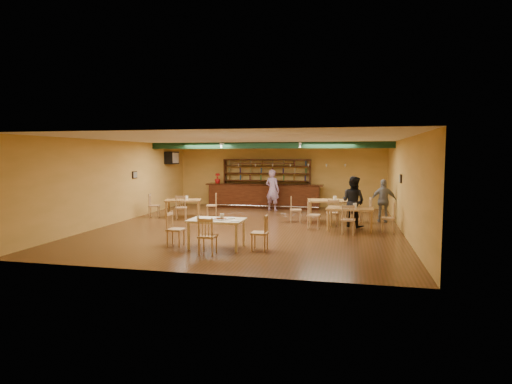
% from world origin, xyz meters
% --- Properties ---
extents(floor, '(12.00, 12.00, 0.00)m').
position_xyz_m(floor, '(0.00, 0.00, 0.00)').
color(floor, '#503417').
rests_on(floor, ground).
extents(ceiling_beam, '(10.00, 0.30, 0.25)m').
position_xyz_m(ceiling_beam, '(0.00, 2.80, 2.87)').
color(ceiling_beam, black).
rests_on(ceiling_beam, ceiling).
extents(track_rail_left, '(0.05, 2.50, 0.05)m').
position_xyz_m(track_rail_left, '(-1.80, 3.40, 2.94)').
color(track_rail_left, white).
rests_on(track_rail_left, ceiling).
extents(track_rail_right, '(0.05, 2.50, 0.05)m').
position_xyz_m(track_rail_right, '(1.40, 3.40, 2.94)').
color(track_rail_right, white).
rests_on(track_rail_right, ceiling).
extents(ac_unit, '(0.34, 0.70, 0.48)m').
position_xyz_m(ac_unit, '(-4.80, 4.20, 2.35)').
color(ac_unit, white).
rests_on(ac_unit, wall_left).
extents(picture_left, '(0.04, 0.34, 0.28)m').
position_xyz_m(picture_left, '(-4.97, 1.00, 1.70)').
color(picture_left, black).
rests_on(picture_left, wall_left).
extents(picture_right, '(0.04, 0.34, 0.28)m').
position_xyz_m(picture_right, '(4.97, 0.50, 1.70)').
color(picture_right, black).
rests_on(picture_right, wall_right).
extents(bar_counter, '(5.48, 0.85, 1.13)m').
position_xyz_m(bar_counter, '(-0.60, 5.15, 0.56)').
color(bar_counter, black).
rests_on(bar_counter, ground).
extents(back_bar_hutch, '(4.24, 0.40, 2.28)m').
position_xyz_m(back_bar_hutch, '(-0.60, 5.78, 1.14)').
color(back_bar_hutch, black).
rests_on(back_bar_hutch, ground).
extents(poinsettia, '(0.35, 0.35, 0.49)m').
position_xyz_m(poinsettia, '(-2.89, 5.15, 1.37)').
color(poinsettia, '#B71110').
rests_on(poinsettia, bar_counter).
extents(dining_table_a, '(1.57, 1.19, 0.70)m').
position_xyz_m(dining_table_a, '(-3.20, 1.59, 0.35)').
color(dining_table_a, '#B0783E').
rests_on(dining_table_a, ground).
extents(dining_table_b, '(1.79, 1.23, 0.83)m').
position_xyz_m(dining_table_b, '(2.65, 1.47, 0.42)').
color(dining_table_b, '#B0783E').
rests_on(dining_table_b, ground).
extents(dining_table_d, '(1.57, 1.01, 0.75)m').
position_xyz_m(dining_table_d, '(3.36, -0.06, 0.38)').
color(dining_table_d, '#B0783E').
rests_on(dining_table_d, ground).
extents(near_table, '(1.45, 0.94, 0.78)m').
position_xyz_m(near_table, '(-0.11, -3.57, 0.39)').
color(near_table, beige).
rests_on(near_table, ground).
extents(pizza_tray, '(0.52, 0.52, 0.01)m').
position_xyz_m(pizza_tray, '(-0.01, -3.57, 0.78)').
color(pizza_tray, silver).
rests_on(pizza_tray, near_table).
extents(parmesan_shaker, '(0.07, 0.07, 0.11)m').
position_xyz_m(parmesan_shaker, '(-0.58, -3.73, 0.83)').
color(parmesan_shaker, '#EAE5C6').
rests_on(parmesan_shaker, near_table).
extents(napkin_stack, '(0.21, 0.17, 0.03)m').
position_xyz_m(napkin_stack, '(0.25, -3.36, 0.79)').
color(napkin_stack, white).
rests_on(napkin_stack, near_table).
extents(pizza_server, '(0.33, 0.14, 0.00)m').
position_xyz_m(pizza_server, '(0.15, -3.52, 0.79)').
color(pizza_server, silver).
rests_on(pizza_server, pizza_tray).
extents(side_plate, '(0.22, 0.22, 0.01)m').
position_xyz_m(side_plate, '(0.46, -3.78, 0.78)').
color(side_plate, white).
rests_on(side_plate, near_table).
extents(patron_bar, '(0.78, 0.65, 1.84)m').
position_xyz_m(patron_bar, '(-0.05, 4.33, 0.92)').
color(patron_bar, '#944EA9').
rests_on(patron_bar, ground).
extents(patron_right_a, '(1.08, 1.02, 1.75)m').
position_xyz_m(patron_right_a, '(3.45, 0.67, 0.88)').
color(patron_right_a, black).
rests_on(patron_right_a, ground).
extents(patron_right_b, '(0.95, 0.44, 1.59)m').
position_xyz_m(patron_right_b, '(4.56, 1.94, 0.80)').
color(patron_right_b, gray).
rests_on(patron_right_b, ground).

